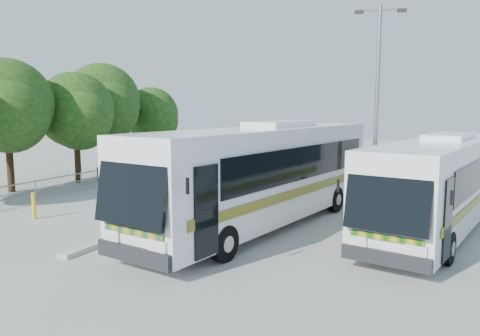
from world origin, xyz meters
The scene contains 11 objects.
ground centered at (0.00, 0.00, 0.00)m, with size 100.00×100.00×0.00m, color #A8A8A2.
kerb_divider centered at (-2.30, 2.00, 0.07)m, with size 0.40×16.00×0.15m, color #B2B2AD.
railing centered at (-10.00, 4.00, 0.74)m, with size 0.06×22.00×1.00m.
tree_far_b centered at (-13.02, 1.20, 4.57)m, with size 5.33×5.03×6.96m.
tree_far_c centered at (-12.12, 5.10, 4.26)m, with size 4.97×4.69×6.49m.
tree_far_d centered at (-13.31, 8.80, 4.82)m, with size 5.62×5.30×7.33m.
tree_far_e centered at (-12.63, 13.30, 3.89)m, with size 4.54×4.28×5.92m.
coach_main centered at (1.63, 0.18, 2.02)m, with size 4.97×13.53×3.68m.
coach_adjacent centered at (7.62, 2.10, 1.79)m, with size 4.59×12.03×3.27m.
lamppost centered at (4.83, 5.34, 4.84)m, with size 2.13×0.67×8.77m.
bollard centered at (-7.11, -2.69, 0.53)m, with size 0.15×0.15×1.07m, color #DAC40C.
Camera 1 is at (7.97, -15.86, 4.43)m, focal length 35.00 mm.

